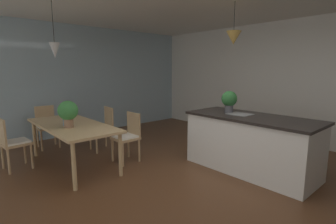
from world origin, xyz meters
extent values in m
cube|color=brown|center=(0.00, 0.00, -0.02)|extent=(10.00, 8.40, 0.04)
cube|color=white|center=(0.00, 3.26, 1.35)|extent=(10.00, 0.12, 2.70)
cube|color=#9EB7C6|center=(-4.06, 0.00, 1.35)|extent=(0.06, 8.40, 2.70)
cube|color=tan|center=(-1.99, -0.97, 0.70)|extent=(2.04, 0.88, 0.04)
cylinder|color=tan|center=(-2.93, -0.61, 0.35)|extent=(0.06, 0.06, 0.70)
cylinder|color=tan|center=(-1.06, -0.61, 0.35)|extent=(0.06, 0.06, 0.70)
cylinder|color=tan|center=(-2.93, -1.33, 0.35)|extent=(0.06, 0.06, 0.70)
cylinder|color=tan|center=(-1.06, -1.33, 0.35)|extent=(0.06, 0.06, 0.70)
cube|color=tan|center=(-2.45, -0.21, 0.43)|extent=(0.43, 0.43, 0.04)
cube|color=white|center=(-2.45, -0.21, 0.47)|extent=(0.39, 0.39, 0.03)
cube|color=tan|center=(-2.44, -0.03, 0.66)|extent=(0.38, 0.06, 0.42)
cylinder|color=tan|center=(-2.30, -0.39, 0.21)|extent=(0.04, 0.04, 0.41)
cylinder|color=tan|center=(-2.64, -0.37, 0.21)|extent=(0.04, 0.04, 0.41)
cylinder|color=tan|center=(-2.27, -0.06, 0.21)|extent=(0.04, 0.04, 0.41)
cylinder|color=tan|center=(-2.61, -0.03, 0.21)|extent=(0.04, 0.04, 0.41)
cube|color=tan|center=(-3.33, -0.97, 0.43)|extent=(0.42, 0.42, 0.04)
cube|color=white|center=(-3.33, -0.97, 0.47)|extent=(0.38, 0.38, 0.03)
cube|color=tan|center=(-3.51, -0.96, 0.66)|extent=(0.05, 0.38, 0.42)
cylinder|color=tan|center=(-3.15, -0.81, 0.21)|extent=(0.04, 0.04, 0.41)
cylinder|color=tan|center=(-3.17, -1.15, 0.21)|extent=(0.04, 0.04, 0.41)
cylinder|color=tan|center=(-3.49, -0.79, 0.21)|extent=(0.04, 0.04, 0.41)
cylinder|color=tan|center=(-3.51, -1.13, 0.21)|extent=(0.04, 0.04, 0.41)
cube|color=tan|center=(-2.45, -1.73, 0.43)|extent=(0.43, 0.43, 0.04)
cube|color=white|center=(-2.45, -1.73, 0.47)|extent=(0.39, 0.39, 0.03)
cube|color=tan|center=(-2.44, -1.91, 0.66)|extent=(0.38, 0.06, 0.42)
cylinder|color=tan|center=(-2.64, -1.58, 0.21)|extent=(0.04, 0.04, 0.41)
cylinder|color=tan|center=(-2.30, -1.55, 0.21)|extent=(0.04, 0.04, 0.41)
cylinder|color=tan|center=(-2.61, -1.92, 0.21)|extent=(0.04, 0.04, 0.41)
cylinder|color=tan|center=(-2.27, -1.89, 0.21)|extent=(0.04, 0.04, 0.41)
cube|color=tan|center=(-1.54, -0.21, 0.43)|extent=(0.41, 0.41, 0.04)
cube|color=white|center=(-1.54, -0.21, 0.47)|extent=(0.37, 0.37, 0.03)
cube|color=tan|center=(-1.54, -0.03, 0.66)|extent=(0.38, 0.04, 0.42)
cylinder|color=tan|center=(-1.36, -0.38, 0.21)|extent=(0.04, 0.04, 0.41)
cylinder|color=tan|center=(-1.70, -0.38, 0.21)|extent=(0.04, 0.04, 0.41)
cylinder|color=tan|center=(-1.37, -0.04, 0.21)|extent=(0.04, 0.04, 0.41)
cylinder|color=tan|center=(-1.71, -0.04, 0.21)|extent=(0.04, 0.04, 0.41)
cube|color=white|center=(0.15, 1.08, 0.44)|extent=(2.00, 0.84, 0.88)
cube|color=black|center=(0.15, 1.08, 0.88)|extent=(2.06, 0.90, 0.04)
cube|color=gray|center=(-0.07, 1.08, 0.91)|extent=(0.36, 0.30, 0.01)
cylinder|color=black|center=(-2.14, -1.11, 2.38)|extent=(0.01, 0.01, 0.64)
cone|color=#B7B7B7|center=(-2.14, -1.11, 1.93)|extent=(0.17, 0.17, 0.25)
cylinder|color=black|center=(-0.25, 1.08, 2.47)|extent=(0.01, 0.01, 0.46)
cone|color=olive|center=(-0.25, 1.08, 2.14)|extent=(0.24, 0.24, 0.21)
cylinder|color=#4C4C51|center=(-0.29, 1.08, 0.96)|extent=(0.14, 0.14, 0.13)
sphere|color=#2D6B33|center=(-0.29, 1.08, 1.14)|extent=(0.26, 0.26, 0.26)
cylinder|color=#8C664C|center=(-1.78, -1.10, 0.79)|extent=(0.14, 0.14, 0.14)
sphere|color=#387F3D|center=(-1.78, -1.10, 0.99)|extent=(0.31, 0.31, 0.31)
cylinder|color=slate|center=(-1.93, -1.07, 0.84)|extent=(0.13, 0.13, 0.23)
camera|label=1|loc=(2.22, -2.57, 1.63)|focal=27.29mm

